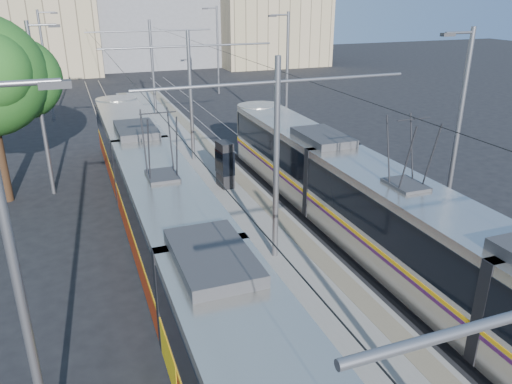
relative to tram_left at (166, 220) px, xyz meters
name	(u,v)px	position (x,y,z in m)	size (l,w,h in m)	color
platform	(208,178)	(3.60, 7.63, -1.56)	(4.00, 50.00, 0.30)	gray
tactile_strip_left	(180,179)	(2.15, 7.63, -1.40)	(0.70, 50.00, 0.01)	gray
tactile_strip_right	(234,172)	(5.05, 7.63, -1.40)	(0.70, 50.00, 0.01)	gray
rails	(208,181)	(3.60, 7.63, -1.69)	(8.71, 70.00, 0.03)	gray
tram_left	(166,220)	(0.00, 0.00, 0.00)	(2.43, 30.66, 5.50)	black
tram_right	(401,226)	(7.20, -3.61, 0.15)	(2.43, 28.61, 5.50)	black
catenary	(222,106)	(3.60, 4.78, 2.82)	(9.20, 70.00, 7.00)	slate
street_lamps	(186,87)	(3.60, 11.63, 2.48)	(15.18, 38.22, 8.00)	slate
shelter	(225,164)	(4.00, 5.85, -0.24)	(0.72, 1.06, 2.23)	black
building_left	(21,12)	(-6.40, 50.63, 5.37)	(16.32, 12.24, 14.14)	tan
building_centre	(155,10)	(9.60, 54.63, 5.27)	(18.36, 14.28, 13.94)	slate
building_right	(269,24)	(23.60, 48.63, 3.57)	(14.28, 10.20, 10.53)	tan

